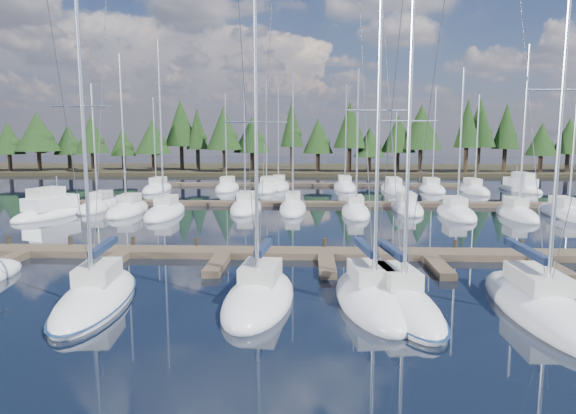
{
  "coord_description": "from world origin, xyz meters",
  "views": [
    {
      "loc": [
        -1.07,
        -12.11,
        7.31
      ],
      "look_at": [
        -2.38,
        22.0,
        2.42
      ],
      "focal_mm": 32.0,
      "sensor_mm": 36.0,
      "label": 1
    }
  ],
  "objects_px": {
    "motor_yacht_right": "(520,188)",
    "front_sailboat_3": "(372,298)",
    "front_sailboat_2": "(259,297)",
    "front_sailboat_1": "(96,298)",
    "front_sailboat_5": "(540,306)",
    "main_dock": "(325,256)",
    "motor_yacht_left": "(51,211)",
    "front_sailboat_4": "(400,302)"
  },
  "relations": [
    {
      "from": "front_sailboat_2",
      "to": "front_sailboat_4",
      "type": "bearing_deg",
      "value": -4.47
    },
    {
      "from": "front_sailboat_2",
      "to": "front_sailboat_3",
      "type": "bearing_deg",
      "value": 0.12
    },
    {
      "from": "front_sailboat_1",
      "to": "motor_yacht_left",
      "type": "distance_m",
      "value": 27.1
    },
    {
      "from": "front_sailboat_3",
      "to": "front_sailboat_4",
      "type": "height_order",
      "value": "front_sailboat_3"
    },
    {
      "from": "front_sailboat_3",
      "to": "motor_yacht_right",
      "type": "relative_size",
      "value": 1.78
    },
    {
      "from": "main_dock",
      "to": "front_sailboat_5",
      "type": "height_order",
      "value": "front_sailboat_5"
    },
    {
      "from": "motor_yacht_right",
      "to": "front_sailboat_5",
      "type": "bearing_deg",
      "value": -111.07
    },
    {
      "from": "main_dock",
      "to": "motor_yacht_left",
      "type": "relative_size",
      "value": 4.87
    },
    {
      "from": "motor_yacht_left",
      "to": "main_dock",
      "type": "bearing_deg",
      "value": -31.84
    },
    {
      "from": "front_sailboat_5",
      "to": "motor_yacht_left",
      "type": "height_order",
      "value": "front_sailboat_5"
    },
    {
      "from": "front_sailboat_2",
      "to": "front_sailboat_1",
      "type": "bearing_deg",
      "value": -177.01
    },
    {
      "from": "front_sailboat_1",
      "to": "front_sailboat_2",
      "type": "distance_m",
      "value": 7.03
    },
    {
      "from": "front_sailboat_2",
      "to": "front_sailboat_3",
      "type": "distance_m",
      "value": 4.84
    },
    {
      "from": "main_dock",
      "to": "front_sailboat_2",
      "type": "bearing_deg",
      "value": -111.19
    },
    {
      "from": "front_sailboat_3",
      "to": "front_sailboat_4",
      "type": "distance_m",
      "value": 1.22
    },
    {
      "from": "main_dock",
      "to": "motor_yacht_left",
      "type": "height_order",
      "value": "motor_yacht_left"
    },
    {
      "from": "front_sailboat_5",
      "to": "main_dock",
      "type": "bearing_deg",
      "value": 133.93
    },
    {
      "from": "front_sailboat_4",
      "to": "motor_yacht_right",
      "type": "bearing_deg",
      "value": 62.91
    },
    {
      "from": "front_sailboat_5",
      "to": "motor_yacht_left",
      "type": "distance_m",
      "value": 40.19
    },
    {
      "from": "front_sailboat_1",
      "to": "front_sailboat_2",
      "type": "bearing_deg",
      "value": 2.99
    },
    {
      "from": "front_sailboat_4",
      "to": "motor_yacht_right",
      "type": "height_order",
      "value": "front_sailboat_4"
    },
    {
      "from": "motor_yacht_left",
      "to": "motor_yacht_right",
      "type": "xyz_separation_m",
      "value": [
        50.21,
        22.39,
        -0.03
      ]
    },
    {
      "from": "front_sailboat_2",
      "to": "motor_yacht_right",
      "type": "height_order",
      "value": "front_sailboat_2"
    },
    {
      "from": "front_sailboat_3",
      "to": "motor_yacht_left",
      "type": "height_order",
      "value": "front_sailboat_3"
    },
    {
      "from": "front_sailboat_2",
      "to": "front_sailboat_5",
      "type": "xyz_separation_m",
      "value": [
        11.65,
        -0.74,
        -0.0
      ]
    },
    {
      "from": "main_dock",
      "to": "front_sailboat_5",
      "type": "bearing_deg",
      "value": -46.07
    },
    {
      "from": "main_dock",
      "to": "front_sailboat_3",
      "type": "xyz_separation_m",
      "value": [
        1.71,
        -8.08,
        0.1
      ]
    },
    {
      "from": "front_sailboat_5",
      "to": "motor_yacht_left",
      "type": "relative_size",
      "value": 1.8
    },
    {
      "from": "main_dock",
      "to": "front_sailboat_5",
      "type": "xyz_separation_m",
      "value": [
        8.51,
        -8.83,
        0.09
      ]
    },
    {
      "from": "main_dock",
      "to": "front_sailboat_3",
      "type": "distance_m",
      "value": 8.26
    },
    {
      "from": "main_dock",
      "to": "front_sailboat_3",
      "type": "bearing_deg",
      "value": -78.08
    },
    {
      "from": "motor_yacht_right",
      "to": "front_sailboat_3",
      "type": "bearing_deg",
      "value": -118.45
    },
    {
      "from": "front_sailboat_1",
      "to": "front_sailboat_5",
      "type": "bearing_deg",
      "value": -1.14
    },
    {
      "from": "front_sailboat_1",
      "to": "front_sailboat_5",
      "type": "distance_m",
      "value": 18.67
    },
    {
      "from": "front_sailboat_3",
      "to": "front_sailboat_5",
      "type": "relative_size",
      "value": 0.92
    },
    {
      "from": "motor_yacht_right",
      "to": "front_sailboat_4",
      "type": "bearing_deg",
      "value": -117.09
    },
    {
      "from": "front_sailboat_3",
      "to": "motor_yacht_right",
      "type": "height_order",
      "value": "front_sailboat_3"
    },
    {
      "from": "main_dock",
      "to": "front_sailboat_2",
      "type": "xyz_separation_m",
      "value": [
        -3.14,
        -8.09,
        0.09
      ]
    },
    {
      "from": "front_sailboat_4",
      "to": "motor_yacht_left",
      "type": "bearing_deg",
      "value": 138.82
    },
    {
      "from": "front_sailboat_4",
      "to": "motor_yacht_right",
      "type": "xyz_separation_m",
      "value": [
        23.43,
        45.82,
        0.15
      ]
    },
    {
      "from": "motor_yacht_left",
      "to": "front_sailboat_5",
      "type": "bearing_deg",
      "value": -36.14
    },
    {
      "from": "front_sailboat_3",
      "to": "motor_yacht_right",
      "type": "bearing_deg",
      "value": 61.55
    }
  ]
}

